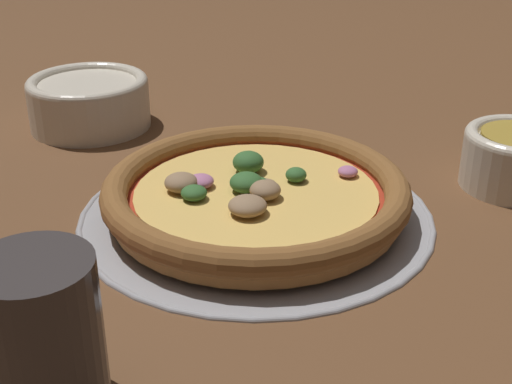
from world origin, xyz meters
name	(u,v)px	position (x,y,z in m)	size (l,w,h in m)	color
ground_plane	(256,216)	(0.00, 0.00, 0.00)	(3.00, 3.00, 0.00)	brown
pizza_tray	(256,213)	(0.00, 0.00, 0.00)	(0.31, 0.31, 0.01)	#9E9EA3
pizza	(255,193)	(0.00, 0.00, 0.02)	(0.27, 0.27, 0.04)	#BC7F42
bowl_far	(89,100)	(0.22, 0.19, 0.03)	(0.14, 0.14, 0.06)	beige
drinking_cup	(42,337)	(-0.24, 0.12, 0.05)	(0.07, 0.07, 0.10)	#383333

